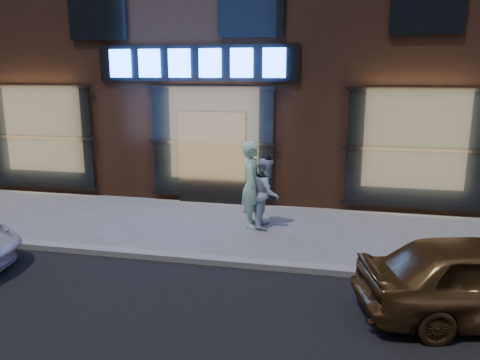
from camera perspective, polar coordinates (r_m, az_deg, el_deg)
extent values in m
plane|color=slate|center=(8.94, -10.12, -9.42)|extent=(90.00, 90.00, 0.00)
cube|color=gray|center=(8.92, -10.14, -9.06)|extent=(60.00, 0.25, 0.12)
cube|color=#54301E|center=(16.04, 0.45, 18.81)|extent=(30.00, 8.00, 10.00)
cube|color=black|center=(12.13, -5.44, 13.99)|extent=(5.20, 0.06, 0.90)
cube|color=black|center=(12.18, -3.45, 2.68)|extent=(1.80, 0.10, 2.40)
cube|color=#FFBF72|center=(14.33, -23.13, 4.83)|extent=(3.00, 0.04, 2.60)
cube|color=black|center=(14.30, -23.22, 4.81)|extent=(3.20, 0.06, 2.80)
cube|color=#FFBF72|center=(12.17, -3.40, 4.58)|extent=(3.00, 0.04, 2.60)
cube|color=black|center=(12.14, -3.45, 4.55)|extent=(3.20, 0.06, 2.80)
cube|color=#FFBF72|center=(11.88, 20.60, 3.56)|extent=(3.00, 0.04, 2.60)
cube|color=black|center=(11.84, 20.62, 3.53)|extent=(3.20, 0.06, 2.80)
cube|color=black|center=(13.23, -17.07, 19.50)|extent=(1.60, 0.06, 1.60)
cube|color=black|center=(11.89, 1.29, 20.84)|extent=(1.60, 0.06, 1.60)
cube|color=#2659FF|center=(12.81, -14.36, 13.60)|extent=(0.55, 0.12, 0.70)
cube|color=#2659FF|center=(12.48, -10.97, 13.79)|extent=(0.55, 0.12, 0.70)
cube|color=#2659FF|center=(12.19, -7.39, 13.94)|extent=(0.55, 0.12, 0.70)
cube|color=#2659FF|center=(11.95, -3.66, 14.04)|extent=(0.55, 0.12, 0.70)
cube|color=#2659FF|center=(11.76, 0.21, 14.08)|extent=(0.55, 0.12, 0.70)
cube|color=#2659FF|center=(11.62, 4.19, 14.06)|extent=(0.55, 0.12, 0.70)
imported|color=#C2FFCF|center=(10.35, 1.47, -0.52)|extent=(0.54, 0.75, 1.92)
imported|color=silver|center=(10.36, 3.19, -1.53)|extent=(0.63, 0.79, 1.57)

